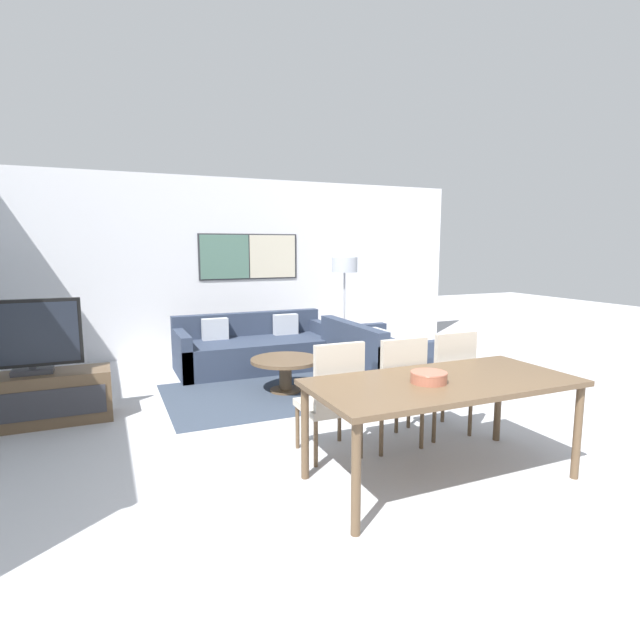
% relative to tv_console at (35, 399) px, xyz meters
% --- Properties ---
extents(ground_plane, '(24.00, 24.00, 0.00)m').
position_rel_tv_console_xyz_m(ground_plane, '(2.69, -3.21, -0.25)').
color(ground_plane, '#B2B2B7').
extents(wall_back, '(8.02, 0.09, 2.80)m').
position_rel_tv_console_xyz_m(wall_back, '(2.70, 2.65, 1.15)').
color(wall_back, silver).
rests_on(wall_back, ground_plane).
extents(area_rug, '(2.79, 1.78, 0.01)m').
position_rel_tv_console_xyz_m(area_rug, '(2.60, 0.07, -0.25)').
color(area_rug, '#333D4C').
rests_on(area_rug, ground_plane).
extents(tv_console, '(1.37, 0.47, 0.51)m').
position_rel_tv_console_xyz_m(tv_console, '(0.00, 0.00, 0.00)').
color(tv_console, brown).
rests_on(tv_console, ground_plane).
extents(television, '(0.91, 0.20, 0.72)m').
position_rel_tv_console_xyz_m(television, '(-0.00, 0.00, 0.60)').
color(television, '#2D2D33').
rests_on(television, tv_console).
extents(sofa_main, '(2.19, 0.99, 0.75)m').
position_rel_tv_console_xyz_m(sofa_main, '(2.60, 1.37, 0.01)').
color(sofa_main, '#2D384C').
rests_on(sofa_main, ground_plane).
extents(sofa_side, '(0.99, 1.59, 0.75)m').
position_rel_tv_console_xyz_m(sofa_side, '(3.87, 0.16, 0.01)').
color(sofa_side, '#2D384C').
rests_on(sofa_side, ground_plane).
extents(coffee_table, '(0.82, 0.82, 0.40)m').
position_rel_tv_console_xyz_m(coffee_table, '(2.60, 0.07, 0.05)').
color(coffee_table, brown).
rests_on(coffee_table, ground_plane).
extents(dining_table, '(1.97, 0.93, 0.76)m').
position_rel_tv_console_xyz_m(dining_table, '(2.90, -2.52, 0.44)').
color(dining_table, brown).
rests_on(dining_table, ground_plane).
extents(dining_chair_left, '(0.46, 0.46, 0.98)m').
position_rel_tv_console_xyz_m(dining_chair_left, '(2.33, -1.86, 0.27)').
color(dining_chair_left, '#B2A899').
rests_on(dining_chair_left, ground_plane).
extents(dining_chair_centre, '(0.46, 0.46, 0.98)m').
position_rel_tv_console_xyz_m(dining_chair_centre, '(2.90, -1.89, 0.27)').
color(dining_chair_centre, '#B2A899').
rests_on(dining_chair_centre, ground_plane).
extents(dining_chair_right, '(0.46, 0.46, 0.98)m').
position_rel_tv_console_xyz_m(dining_chair_right, '(3.48, -1.82, 0.27)').
color(dining_chair_right, '#B2A899').
rests_on(dining_chair_right, ground_plane).
extents(fruit_bowl, '(0.26, 0.26, 0.08)m').
position_rel_tv_console_xyz_m(fruit_bowl, '(2.76, -2.54, 0.55)').
color(fruit_bowl, '#995642').
rests_on(fruit_bowl, dining_table).
extents(floor_lamp, '(0.38, 0.38, 1.56)m').
position_rel_tv_console_xyz_m(floor_lamp, '(3.97, 1.26, 1.09)').
color(floor_lamp, '#2D2D33').
rests_on(floor_lamp, ground_plane).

